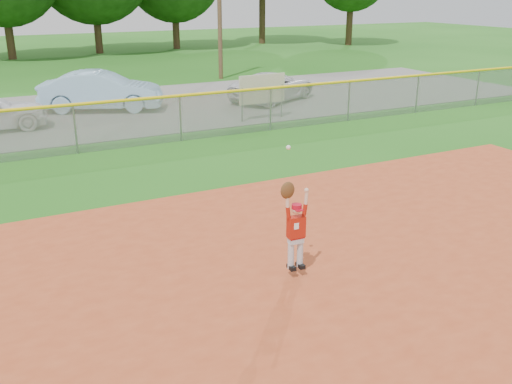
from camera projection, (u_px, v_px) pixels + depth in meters
ground at (199, 309)px, 8.97m from camera, size 120.00×120.00×0.00m
parking_strip at (49, 116)px, 22.39m from camera, size 44.00×10.00×0.03m
car_blue at (101, 91)px, 23.09m from camera, size 5.08×3.39×1.58m
car_white_b at (273, 86)px, 25.24m from camera, size 4.92×3.86×1.24m
sponsor_sign at (262, 90)px, 21.39m from camera, size 1.94×0.14×1.73m
outfield_fence at (75, 125)px, 17.06m from camera, size 40.06×0.10×1.55m
ballplayer at (295, 226)px, 9.60m from camera, size 0.53×0.23×2.21m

